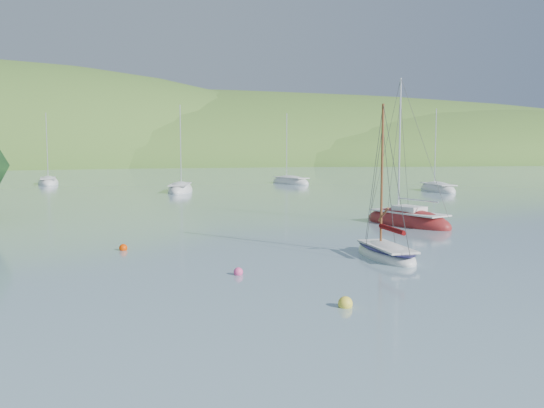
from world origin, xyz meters
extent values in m
plane|color=gray|center=(0.00, 0.00, 0.00)|extent=(700.00, 700.00, 0.00)
ellipsoid|color=#366225|center=(0.00, 170.00, 0.00)|extent=(440.00, 110.00, 44.00)
ellipsoid|color=#366225|center=(90.00, 160.00, 0.00)|extent=(240.00, 100.00, 34.00)
ellipsoid|color=silver|center=(4.68, 5.20, 0.09)|extent=(2.09, 5.28, 1.28)
cube|color=silver|center=(4.69, 5.10, 0.56)|extent=(1.57, 4.12, 0.10)
cylinder|color=brown|center=(4.66, 5.83, 4.00)|extent=(0.12, 0.12, 6.96)
ellipsoid|color=#131138|center=(4.68, 5.20, 0.46)|extent=(2.05, 5.23, 0.22)
cylinder|color=#5D090A|center=(4.70, 4.58, 1.47)|extent=(0.33, 2.51, 0.24)
ellipsoid|color=maroon|center=(10.86, 16.05, 0.14)|extent=(5.03, 7.76, 2.02)
cube|color=silver|center=(10.92, 15.92, 0.86)|extent=(3.85, 6.02, 0.10)
cylinder|color=silver|center=(10.54, 16.87, 5.41)|extent=(0.12, 0.12, 9.18)
cube|color=silver|center=(10.92, 15.92, 1.10)|extent=(2.03, 2.42, 0.42)
cylinder|color=silver|center=(11.19, 15.23, 1.77)|extent=(1.37, 3.31, 0.09)
ellipsoid|color=silver|center=(-2.43, 48.06, 0.15)|extent=(4.08, 7.99, 2.08)
cube|color=silver|center=(-2.46, 47.91, 0.88)|extent=(3.09, 6.22, 0.10)
cylinder|color=silver|center=(-2.26, 48.96, 5.42)|extent=(0.12, 0.12, 9.15)
ellipsoid|color=silver|center=(13.47, 59.16, 0.14)|extent=(5.32, 7.85, 2.02)
cube|color=silver|center=(13.52, 59.02, 0.86)|extent=(4.07, 6.09, 0.10)
cylinder|color=silver|center=(13.12, 59.98, 5.27)|extent=(0.12, 0.12, 8.90)
ellipsoid|color=silver|center=(-19.18, 65.11, 0.14)|extent=(3.59, 7.71, 2.03)
cube|color=silver|center=(-19.16, 64.96, 0.86)|extent=(2.71, 6.00, 0.10)
cylinder|color=silver|center=(-19.30, 66.00, 5.28)|extent=(0.12, 0.12, 8.91)
ellipsoid|color=silver|center=(26.96, 42.46, 0.14)|extent=(2.78, 7.38, 2.00)
cube|color=silver|center=(26.96, 42.31, 0.85)|extent=(2.08, 5.76, 0.10)
cylinder|color=silver|center=(26.99, 43.33, 5.19)|extent=(0.12, 0.12, 8.77)
sphere|color=yellow|center=(-0.27, -2.96, 0.12)|extent=(0.51, 0.51, 0.51)
sphere|color=#F4488C|center=(-3.01, 2.84, 0.12)|extent=(0.40, 0.40, 0.40)
sphere|color=#EE3D00|center=(-7.92, 10.00, 0.12)|extent=(0.43, 0.43, 0.43)
camera|label=1|loc=(-7.03, -22.10, 5.55)|focal=40.00mm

